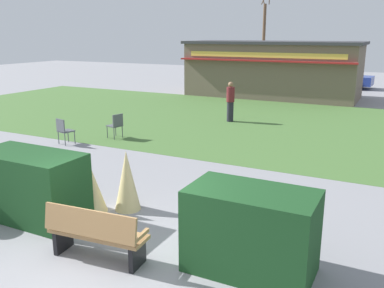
{
  "coord_description": "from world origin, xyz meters",
  "views": [
    {
      "loc": [
        4.03,
        -4.77,
        3.64
      ],
      "look_at": [
        -0.09,
        3.32,
        1.25
      ],
      "focal_mm": 39.22,
      "sensor_mm": 36.0,
      "label": 1
    }
  ],
  "objects_px": {
    "cafe_chair_center": "(64,129)",
    "person_strolling": "(230,101)",
    "parked_car_west_slot": "(263,75)",
    "tree_right_bg": "(264,38)",
    "food_kiosk": "(272,69)",
    "park_bench": "(96,234)",
    "parked_car_center_slot": "(340,78)",
    "cafe_chair_east": "(116,124)"
  },
  "relations": [
    {
      "from": "cafe_chair_center",
      "to": "tree_right_bg",
      "type": "bearing_deg",
      "value": 93.91
    },
    {
      "from": "tree_right_bg",
      "to": "person_strolling",
      "type": "bearing_deg",
      "value": -75.81
    },
    {
      "from": "parked_car_center_slot",
      "to": "cafe_chair_center",
      "type": "bearing_deg",
      "value": -106.37
    },
    {
      "from": "park_bench",
      "to": "cafe_chair_center",
      "type": "distance_m",
      "value": 8.0
    },
    {
      "from": "food_kiosk",
      "to": "tree_right_bg",
      "type": "relative_size",
      "value": 1.38
    },
    {
      "from": "cafe_chair_center",
      "to": "parked_car_center_slot",
      "type": "bearing_deg",
      "value": 73.63
    },
    {
      "from": "park_bench",
      "to": "food_kiosk",
      "type": "relative_size",
      "value": 0.17
    },
    {
      "from": "park_bench",
      "to": "parked_car_center_slot",
      "type": "bearing_deg",
      "value": 89.7
    },
    {
      "from": "park_bench",
      "to": "parked_car_west_slot",
      "type": "distance_m",
      "value": 26.4
    },
    {
      "from": "cafe_chair_center",
      "to": "parked_car_west_slot",
      "type": "bearing_deg",
      "value": 88.61
    },
    {
      "from": "park_bench",
      "to": "food_kiosk",
      "type": "bearing_deg",
      "value": 98.32
    },
    {
      "from": "person_strolling",
      "to": "parked_car_west_slot",
      "type": "xyz_separation_m",
      "value": [
        -3.07,
        14.26,
        -0.22
      ]
    },
    {
      "from": "person_strolling",
      "to": "parked_car_center_slot",
      "type": "bearing_deg",
      "value": -5.3
    },
    {
      "from": "cafe_chair_east",
      "to": "parked_car_center_slot",
      "type": "xyz_separation_m",
      "value": [
        4.94,
        18.9,
        0.12
      ]
    },
    {
      "from": "person_strolling",
      "to": "parked_car_center_slot",
      "type": "relative_size",
      "value": 0.39
    },
    {
      "from": "cafe_chair_center",
      "to": "parked_car_center_slot",
      "type": "distance_m",
      "value": 21.26
    },
    {
      "from": "cafe_chair_east",
      "to": "cafe_chair_center",
      "type": "height_order",
      "value": "same"
    },
    {
      "from": "cafe_chair_center",
      "to": "parked_car_west_slot",
      "type": "xyz_separation_m",
      "value": [
        0.49,
        20.4,
        0.12
      ]
    },
    {
      "from": "parked_car_west_slot",
      "to": "tree_right_bg",
      "type": "distance_m",
      "value": 8.14
    },
    {
      "from": "cafe_chair_center",
      "to": "person_strolling",
      "type": "relative_size",
      "value": 0.53
    },
    {
      "from": "parked_car_west_slot",
      "to": "cafe_chair_center",
      "type": "bearing_deg",
      "value": -91.39
    },
    {
      "from": "park_bench",
      "to": "person_strolling",
      "type": "distance_m",
      "value": 11.82
    },
    {
      "from": "park_bench",
      "to": "person_strolling",
      "type": "bearing_deg",
      "value": 101.18
    },
    {
      "from": "cafe_chair_east",
      "to": "tree_right_bg",
      "type": "relative_size",
      "value": 0.12
    },
    {
      "from": "park_bench",
      "to": "cafe_chair_east",
      "type": "relative_size",
      "value": 1.95
    },
    {
      "from": "cafe_chair_center",
      "to": "person_strolling",
      "type": "xyz_separation_m",
      "value": [
        3.56,
        6.14,
        0.33
      ]
    },
    {
      "from": "tree_right_bg",
      "to": "cafe_chair_center",
      "type": "bearing_deg",
      "value": -86.09
    },
    {
      "from": "park_bench",
      "to": "parked_car_center_slot",
      "type": "distance_m",
      "value": 25.86
    },
    {
      "from": "food_kiosk",
      "to": "parked_car_west_slot",
      "type": "distance_m",
      "value": 6.73
    },
    {
      "from": "tree_right_bg",
      "to": "food_kiosk",
      "type": "bearing_deg",
      "value": -70.17
    },
    {
      "from": "food_kiosk",
      "to": "person_strolling",
      "type": "xyz_separation_m",
      "value": [
        0.59,
        -8.08,
        -0.76
      ]
    },
    {
      "from": "food_kiosk",
      "to": "tree_right_bg",
      "type": "bearing_deg",
      "value": 109.83
    },
    {
      "from": "cafe_chair_center",
      "to": "person_strolling",
      "type": "bearing_deg",
      "value": 59.87
    },
    {
      "from": "person_strolling",
      "to": "tree_right_bg",
      "type": "distance_m",
      "value": 22.39
    },
    {
      "from": "tree_right_bg",
      "to": "cafe_chair_east",
      "type": "bearing_deg",
      "value": -83.59
    },
    {
      "from": "food_kiosk",
      "to": "parked_car_center_slot",
      "type": "relative_size",
      "value": 2.36
    },
    {
      "from": "cafe_chair_east",
      "to": "parked_car_center_slot",
      "type": "bearing_deg",
      "value": 75.35
    },
    {
      "from": "parked_car_west_slot",
      "to": "parked_car_center_slot",
      "type": "distance_m",
      "value": 5.5
    },
    {
      "from": "parked_car_west_slot",
      "to": "parked_car_center_slot",
      "type": "height_order",
      "value": "same"
    },
    {
      "from": "cafe_chair_east",
      "to": "person_strolling",
      "type": "xyz_separation_m",
      "value": [
        2.51,
        4.64,
        0.33
      ]
    },
    {
      "from": "parked_car_west_slot",
      "to": "person_strolling",
      "type": "bearing_deg",
      "value": -77.86
    },
    {
      "from": "person_strolling",
      "to": "tree_right_bg",
      "type": "xyz_separation_m",
      "value": [
        -5.46,
        21.58,
        2.42
      ]
    }
  ]
}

